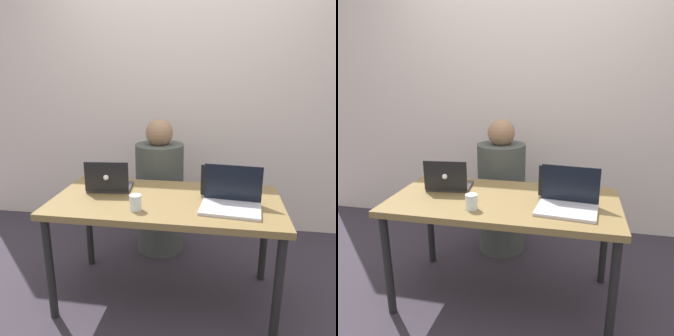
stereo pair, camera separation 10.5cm
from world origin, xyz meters
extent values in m
plane|color=#352E39|center=(0.00, 0.00, 0.00)|extent=(12.00, 12.00, 0.00)
cube|color=silver|center=(0.00, 1.20, 1.34)|extent=(4.50, 0.10, 2.69)
cube|color=olive|center=(0.00, 0.00, 0.69)|extent=(1.41, 0.70, 0.04)
cylinder|color=black|center=(-0.66, -0.30, 0.33)|extent=(0.05, 0.05, 0.67)
cylinder|color=black|center=(0.66, -0.30, 0.33)|extent=(0.05, 0.05, 0.67)
cylinder|color=black|center=(-0.66, 0.30, 0.33)|extent=(0.05, 0.05, 0.67)
cylinder|color=black|center=(0.66, 0.30, 0.33)|extent=(0.05, 0.05, 0.67)
cylinder|color=#474B46|center=(-0.16, 0.63, 0.46)|extent=(0.41, 0.41, 0.92)
sphere|color=#997051|center=(-0.16, 0.63, 1.01)|extent=(0.22, 0.22, 0.22)
cube|color=silver|center=(0.39, 0.14, 0.72)|extent=(0.36, 0.27, 0.02)
cube|color=black|center=(0.37, 0.03, 0.82)|extent=(0.32, 0.08, 0.19)
sphere|color=white|center=(0.37, 0.02, 0.82)|extent=(0.03, 0.03, 0.03)
cube|color=#3A353A|center=(-0.40, 0.14, 0.72)|extent=(0.30, 0.24, 0.02)
cube|color=black|center=(-0.39, 0.03, 0.82)|extent=(0.28, 0.04, 0.19)
sphere|color=white|center=(-0.39, 0.02, 0.82)|extent=(0.03, 0.03, 0.03)
cube|color=silver|center=(0.39, -0.12, 0.72)|extent=(0.36, 0.27, 0.02)
cube|color=black|center=(0.40, 0.00, 0.83)|extent=(0.34, 0.04, 0.22)
sphere|color=white|center=(0.40, 0.02, 0.83)|extent=(0.04, 0.04, 0.04)
cylinder|color=white|center=(-0.14, -0.20, 0.75)|extent=(0.07, 0.07, 0.09)
cylinder|color=silver|center=(-0.14, -0.20, 0.73)|extent=(0.06, 0.06, 0.05)
camera|label=1|loc=(0.31, -1.88, 1.46)|focal=35.00mm
camera|label=2|loc=(0.42, -1.86, 1.46)|focal=35.00mm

